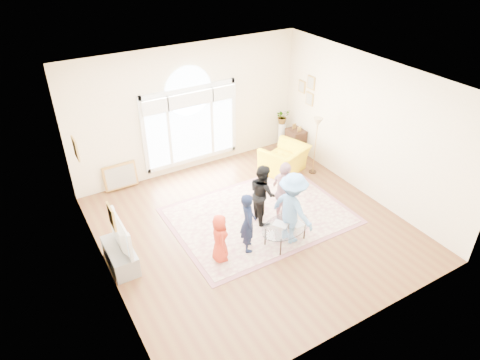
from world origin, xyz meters
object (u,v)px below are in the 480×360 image
television (117,235)px  coffee_table (286,226)px  area_rug (260,216)px  tv_console (120,256)px  armchair (284,159)px

television → coffee_table: 3.24m
area_rug → tv_console: (-3.09, 0.03, 0.20)m
armchair → tv_console: bearing=-4.4°
area_rug → armchair: armchair is taller
television → area_rug: bearing=-0.6°
armchair → coffee_table: bearing=35.4°
area_rug → coffee_table: size_ratio=2.83×
coffee_table → area_rug: bearing=75.1°
tv_console → armchair: bearing=15.3°
coffee_table → tv_console: bearing=148.5°
area_rug → armchair: bearing=39.7°
tv_console → television: (0.01, -0.00, 0.51)m
tv_console → television: television is taller
armchair → area_rug: bearing=20.0°
television → tv_console: bearing=180.0°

